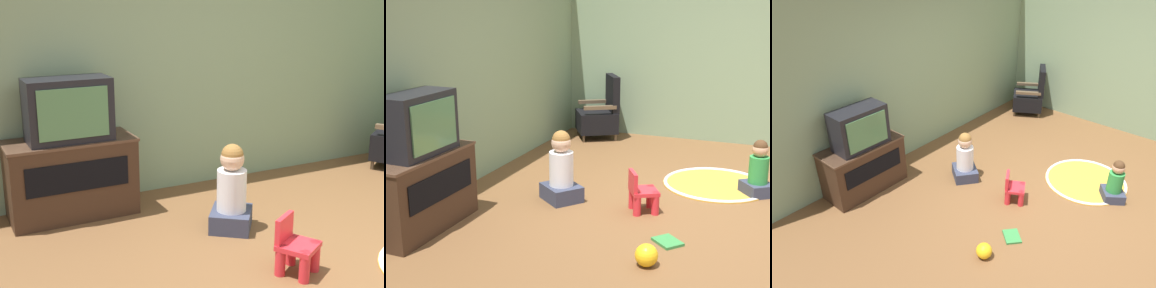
# 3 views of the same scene
# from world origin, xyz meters

# --- Properties ---
(ground_plane) EXTENTS (30.00, 30.00, 0.00)m
(ground_plane) POSITION_xyz_m (0.00, 0.00, 0.00)
(ground_plane) COLOR brown
(wall_back) EXTENTS (5.78, 0.12, 2.76)m
(wall_back) POSITION_xyz_m (-0.11, 2.44, 1.38)
(wall_back) COLOR gray
(wall_back) RESTS_ON ground_plane
(tv_cabinet) EXTENTS (1.09, 0.50, 0.69)m
(tv_cabinet) POSITION_xyz_m (-1.38, 2.12, 0.35)
(tv_cabinet) COLOR #382316
(tv_cabinet) RESTS_ON ground_plane
(television) EXTENTS (0.70, 0.36, 0.53)m
(television) POSITION_xyz_m (-1.38, 2.08, 0.95)
(television) COLOR black
(television) RESTS_ON tv_cabinet
(black_armchair) EXTENTS (0.75, 0.75, 0.92)m
(black_armchair) POSITION_xyz_m (2.26, 1.76, 0.35)
(black_armchair) COLOR brown
(black_armchair) RESTS_ON ground_plane
(yellow_kid_chair) EXTENTS (0.35, 0.35, 0.40)m
(yellow_kid_chair) POSITION_xyz_m (-0.28, 0.41, 0.17)
(yellow_kid_chair) COLOR red
(yellow_kid_chair) RESTS_ON ground_plane
(play_mat) EXTENTS (1.13, 1.13, 0.04)m
(play_mat) POSITION_xyz_m (0.76, -0.13, 0.01)
(play_mat) COLOR gold
(play_mat) RESTS_ON ground_plane
(child_watching_left) EXTENTS (0.48, 0.49, 0.72)m
(child_watching_left) POSITION_xyz_m (-0.30, 1.24, 0.31)
(child_watching_left) COLOR #33384C
(child_watching_left) RESTS_ON ground_plane
(child_watching_center) EXTENTS (0.40, 0.39, 0.59)m
(child_watching_center) POSITION_xyz_m (0.61, -0.57, 0.25)
(child_watching_center) COLOR #33384C
(child_watching_center) RESTS_ON ground_plane
(toy_ball) EXTENTS (0.18, 0.18, 0.18)m
(toy_ball) POSITION_xyz_m (-1.33, 0.08, 0.09)
(toy_ball) COLOR yellow
(toy_ball) RESTS_ON ground_plane
(book) EXTENTS (0.29, 0.29, 0.02)m
(book) POSITION_xyz_m (-0.87, 0.02, 0.01)
(book) COLOR #337F3D
(book) RESTS_ON ground_plane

